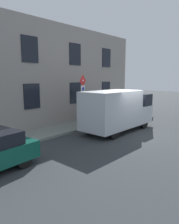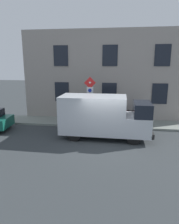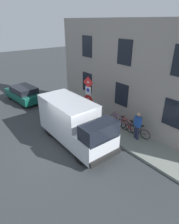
{
  "view_description": "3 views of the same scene",
  "coord_description": "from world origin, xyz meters",
  "px_view_note": "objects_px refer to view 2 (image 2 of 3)",
  "views": [
    {
      "loc": [
        -6.41,
        10.89,
        3.28
      ],
      "look_at": [
        2.24,
        1.03,
        1.13
      ],
      "focal_mm": 34.04,
      "sensor_mm": 36.0,
      "label": 1
    },
    {
      "loc": [
        -10.95,
        -0.69,
        4.34
      ],
      "look_at": [
        2.52,
        1.22,
        1.1
      ],
      "focal_mm": 32.91,
      "sensor_mm": 36.0,
      "label": 2
    },
    {
      "loc": [
        -4.71,
        -8.03,
        6.65
      ],
      "look_at": [
        2.27,
        0.63,
        1.32
      ],
      "focal_mm": 30.96,
      "sensor_mm": 36.0,
      "label": 3
    }
  ],
  "objects_px": {
    "delivery_van": "(103,116)",
    "sign_post_stacked": "(90,95)",
    "bicycle_black": "(135,117)",
    "pedestrian": "(138,110)",
    "bicycle_purple": "(114,116)",
    "bicycle_red": "(125,116)"
  },
  "relations": [
    {
      "from": "bicycle_red",
      "to": "delivery_van",
      "type": "bearing_deg",
      "value": 69.28
    },
    {
      "from": "delivery_van",
      "to": "bicycle_red",
      "type": "relative_size",
      "value": 3.13
    },
    {
      "from": "bicycle_black",
      "to": "pedestrian",
      "type": "distance_m",
      "value": 0.63
    },
    {
      "from": "bicycle_black",
      "to": "bicycle_red",
      "type": "height_order",
      "value": "same"
    },
    {
      "from": "delivery_van",
      "to": "bicycle_red",
      "type": "distance_m",
      "value": 3.59
    },
    {
      "from": "delivery_van",
      "to": "pedestrian",
      "type": "distance_m",
      "value": 3.73
    },
    {
      "from": "sign_post_stacked",
      "to": "bicycle_purple",
      "type": "relative_size",
      "value": 1.87
    },
    {
      "from": "bicycle_black",
      "to": "bicycle_red",
      "type": "distance_m",
      "value": 0.77
    },
    {
      "from": "delivery_van",
      "to": "sign_post_stacked",
      "type": "bearing_deg",
      "value": 119.96
    },
    {
      "from": "bicycle_red",
      "to": "bicycle_black",
      "type": "bearing_deg",
      "value": -178.08
    },
    {
      "from": "bicycle_black",
      "to": "bicycle_red",
      "type": "bearing_deg",
      "value": -7.31
    },
    {
      "from": "sign_post_stacked",
      "to": "bicycle_black",
      "type": "xyz_separation_m",
      "value": [
        1.32,
        -3.18,
        -1.71
      ]
    },
    {
      "from": "bicycle_black",
      "to": "sign_post_stacked",
      "type": "bearing_deg",
      "value": 15.26
    },
    {
      "from": "sign_post_stacked",
      "to": "pedestrian",
      "type": "relative_size",
      "value": 1.86
    },
    {
      "from": "bicycle_purple",
      "to": "pedestrian",
      "type": "distance_m",
      "value": 1.79
    },
    {
      "from": "bicycle_red",
      "to": "pedestrian",
      "type": "bearing_deg",
      "value": 165.77
    },
    {
      "from": "bicycle_purple",
      "to": "pedestrian",
      "type": "height_order",
      "value": "pedestrian"
    },
    {
      "from": "bicycle_black",
      "to": "bicycle_purple",
      "type": "bearing_deg",
      "value": -7.25
    },
    {
      "from": "delivery_van",
      "to": "bicycle_purple",
      "type": "relative_size",
      "value": 3.13
    },
    {
      "from": "delivery_van",
      "to": "pedestrian",
      "type": "height_order",
      "value": "delivery_van"
    },
    {
      "from": "sign_post_stacked",
      "to": "bicycle_black",
      "type": "distance_m",
      "value": 3.84
    },
    {
      "from": "bicycle_black",
      "to": "bicycle_red",
      "type": "xyz_separation_m",
      "value": [
        0.0,
        0.77,
        0.0
      ]
    }
  ]
}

